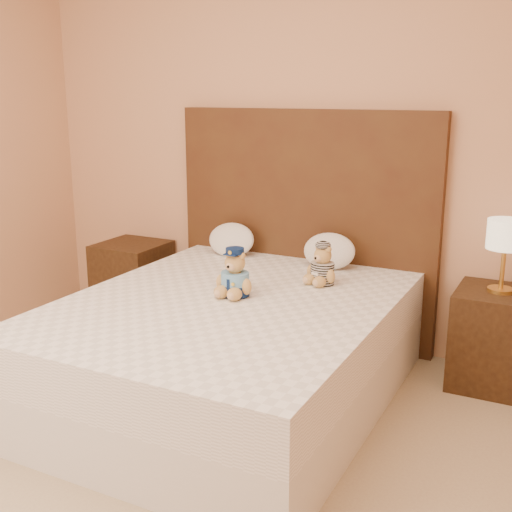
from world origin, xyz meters
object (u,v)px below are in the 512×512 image
Objects in this scene: teddy_prisoner at (323,264)px; pillow_left at (231,238)px; lamp at (506,238)px; bed at (229,349)px; nightstand_left at (133,280)px; teddy_police at (235,272)px; nightstand_right at (496,339)px; pillow_right at (329,249)px.

pillow_left reaches higher than teddy_prisoner.
lamp is at bearing 37.96° from teddy_prisoner.
bed is 1.48m from nightstand_left.
lamp is 0.99m from teddy_prisoner.
lamp is 1.70m from pillow_left.
teddy_police is at bearing -108.79° from teddy_prisoner.
nightstand_right is 1.38× the size of lamp.
teddy_police is 1.13× the size of teddy_prisoner.
teddy_prisoner is 0.84m from pillow_left.
teddy_prisoner is at bearing -10.86° from nightstand_left.
lamp reaches higher than teddy_police.
teddy_police is (-0.00, 0.08, 0.40)m from bed.
teddy_prisoner is 0.34m from pillow_right.
pillow_right is (-1.01, 0.03, 0.39)m from nightstand_right.
lamp is (-0.00, 0.00, 0.57)m from nightstand_right.
bed is 0.41m from teddy_police.
teddy_prisoner is at bearing 56.42° from bed.
pillow_left reaches higher than nightstand_right.
pillow_left is (-0.44, 0.75, -0.01)m from teddy_police.
pillow_right reaches higher than bed.
pillow_left is 0.99× the size of pillow_right.
pillow_left is at bearing 2.13° from nightstand_left.
nightstand_right is 1.66× the size of pillow_right.
nightstand_left is at bearing -171.13° from teddy_prisoner.
nightstand_left is 1.66× the size of pillow_right.
teddy_prisoner is at bearing -161.77° from nightstand_right.
bed is 8.73× the size of teddy_prisoner.
pillow_right is (0.24, 0.83, 0.39)m from bed.
nightstand_left is at bearing -177.87° from pillow_left.
bed is 7.72× the size of teddy_police.
teddy_police is at bearing -150.08° from nightstand_right.
nightstand_right is 1.67× the size of pillow_left.
teddy_police is (-1.25, -0.72, 0.40)m from nightstand_right.
pillow_left is (-1.69, 0.03, -0.18)m from lamp.
nightstand_left is 2.56m from lamp.
pillow_left reaches higher than bed.
pillow_right is at bearing 124.22° from teddy_prisoner.
teddy_police is 0.87m from pillow_left.
lamp reaches higher than nightstand_right.
lamp is 1.45m from teddy_police.
pillow_left is (0.81, 0.03, 0.39)m from nightstand_left.
lamp is (2.50, 0.00, 0.57)m from nightstand_left.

